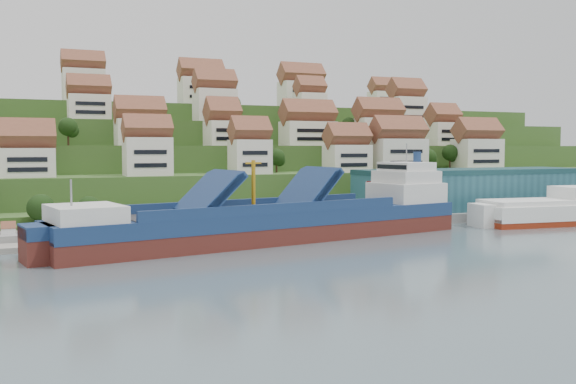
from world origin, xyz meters
name	(u,v)px	position (x,y,z in m)	size (l,w,h in m)	color
ground	(311,238)	(0.00, 0.00, 0.00)	(300.00, 300.00, 0.00)	slate
quay	(363,220)	(20.00, 15.00, 1.10)	(180.00, 14.00, 2.20)	gray
hillside	(183,168)	(0.00, 103.55, 10.66)	(260.00, 128.00, 31.00)	#2D4C1E
hillside_village	(234,123)	(4.59, 61.16, 24.49)	(160.21, 62.60, 29.63)	white
hillside_trees	(202,149)	(-8.94, 45.84, 17.24)	(141.44, 62.81, 30.17)	#1C3812
warehouse	(471,189)	(52.00, 17.00, 7.20)	(60.00, 15.00, 10.00)	#265967
flagpole	(367,196)	(18.11, 10.00, 6.88)	(1.28, 0.16, 8.00)	gray
cargo_ship	(283,222)	(-6.22, -1.01, 3.43)	(82.92, 26.83, 18.23)	#55201A
second_ship	(549,212)	(59.41, -1.30, 2.80)	(33.04, 15.15, 9.27)	maroon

